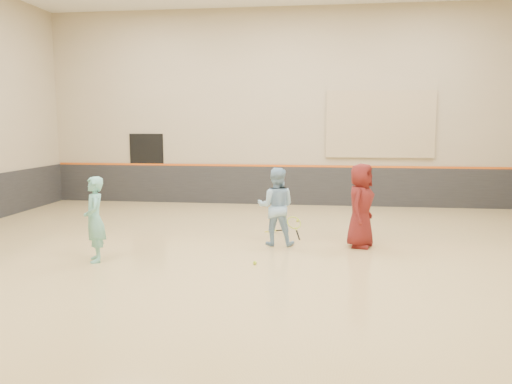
# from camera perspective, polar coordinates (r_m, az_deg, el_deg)

# --- Properties ---
(room) EXTENTS (15.04, 12.04, 6.22)m
(room) POSITION_cam_1_polar(r_m,az_deg,el_deg) (9.67, 1.14, -2.32)
(room) COLOR tan
(room) RESTS_ON ground
(wainscot_back) EXTENTS (14.90, 0.04, 1.20)m
(wainscot_back) POSITION_cam_1_polar(r_m,az_deg,el_deg) (15.58, 3.48, 0.73)
(wainscot_back) COLOR #232326
(wainscot_back) RESTS_ON floor
(accent_stripe) EXTENTS (14.90, 0.03, 0.06)m
(accent_stripe) POSITION_cam_1_polar(r_m,az_deg,el_deg) (15.51, 3.50, 3.00)
(accent_stripe) COLOR #D85914
(accent_stripe) RESTS_ON wall_back
(acoustic_panel) EXTENTS (3.20, 0.08, 2.00)m
(acoustic_panel) POSITION_cam_1_polar(r_m,az_deg,el_deg) (15.52, 14.00, 7.52)
(acoustic_panel) COLOR tan
(acoustic_panel) RESTS_ON wall_back
(doorway) EXTENTS (1.10, 0.05, 2.20)m
(doorway) POSITION_cam_1_polar(r_m,az_deg,el_deg) (16.46, -12.35, 2.69)
(doorway) COLOR black
(doorway) RESTS_ON floor
(girl) EXTENTS (0.60, 0.68, 1.57)m
(girl) POSITION_cam_1_polar(r_m,az_deg,el_deg) (9.57, -17.96, -3.00)
(girl) COLOR #6FC2B6
(girl) RESTS_ON floor
(instructor) EXTENTS (0.79, 0.62, 1.62)m
(instructor) POSITION_cam_1_polar(r_m,az_deg,el_deg) (10.36, 2.30, -1.66)
(instructor) COLOR #91BDE1
(instructor) RESTS_ON floor
(young_man) EXTENTS (0.79, 0.97, 1.72)m
(young_man) POSITION_cam_1_polar(r_m,az_deg,el_deg) (10.39, 11.88, -1.52)
(young_man) COLOR maroon
(young_man) RESTS_ON floor
(held_racket) EXTENTS (0.49, 0.49, 0.51)m
(held_racket) POSITION_cam_1_polar(r_m,az_deg,el_deg) (10.16, 4.36, -3.51)
(held_racket) COLOR #A5BC29
(held_racket) RESTS_ON instructor
(spare_racket) EXTENTS (0.68, 0.68, 0.17)m
(spare_racket) POSITION_cam_1_polar(r_m,az_deg,el_deg) (11.75, 1.72, -4.13)
(spare_racket) COLOR yellow
(spare_racket) RESTS_ON floor
(ball_under_racket) EXTENTS (0.07, 0.07, 0.07)m
(ball_under_racket) POSITION_cam_1_polar(r_m,az_deg,el_deg) (9.05, -0.14, -8.10)
(ball_under_racket) COLOR #C7EA36
(ball_under_racket) RESTS_ON floor
(ball_in_hand) EXTENTS (0.07, 0.07, 0.07)m
(ball_in_hand) POSITION_cam_1_polar(r_m,az_deg,el_deg) (10.27, 12.41, -0.01)
(ball_in_hand) COLOR #CEDE33
(ball_in_hand) RESTS_ON young_man
(ball_beside_spare) EXTENTS (0.07, 0.07, 0.07)m
(ball_beside_spare) POSITION_cam_1_polar(r_m,az_deg,el_deg) (12.93, 4.76, -3.28)
(ball_beside_spare) COLOR #BFD030
(ball_beside_spare) RESTS_ON floor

